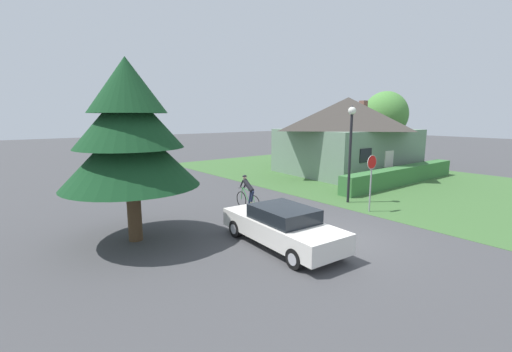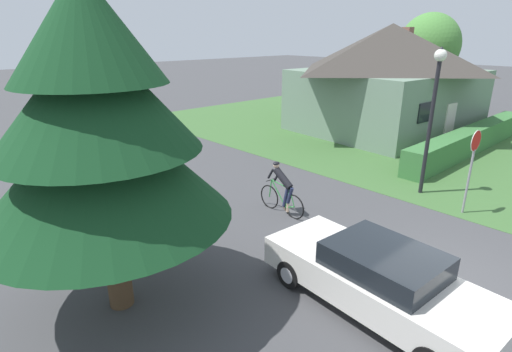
{
  "view_description": "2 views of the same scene",
  "coord_description": "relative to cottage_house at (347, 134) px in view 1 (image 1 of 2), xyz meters",
  "views": [
    {
      "loc": [
        -9.48,
        -7.47,
        4.33
      ],
      "look_at": [
        -0.37,
        4.08,
        1.75
      ],
      "focal_mm": 24.0,
      "sensor_mm": 36.0,
      "label": 1
    },
    {
      "loc": [
        -8.31,
        -2.64,
        5.23
      ],
      "look_at": [
        -0.79,
        5.46,
        1.28
      ],
      "focal_mm": 28.0,
      "sensor_mm": 36.0,
      "label": 2
    }
  ],
  "objects": [
    {
      "name": "deciduous_tree_right",
      "position": [
        7.11,
        1.2,
        1.47
      ],
      "size": [
        4.01,
        4.01,
        6.57
      ],
      "color": "#4C3823",
      "rests_on": "ground"
    },
    {
      "name": "ground_plane",
      "position": [
        -12.39,
        -8.96,
        -2.98
      ],
      "size": [
        140.0,
        140.0,
        0.0
      ],
      "primitive_type": "plane",
      "color": "#424244"
    },
    {
      "name": "conifer_tall_near",
      "position": [
        -18.06,
        -4.72,
        0.81
      ],
      "size": [
        4.59,
        4.59,
        6.25
      ],
      "color": "#4C3823",
      "rests_on": "ground"
    },
    {
      "name": "street_lamp",
      "position": [
        -7.73,
        -6.05,
        0.32
      ],
      "size": [
        0.38,
        0.38,
        4.86
      ],
      "color": "black",
      "rests_on": "ground"
    },
    {
      "name": "hedge_row",
      "position": [
        -0.99,
        -5.18,
        -2.43
      ],
      "size": [
        11.81,
        0.9,
        1.1
      ],
      "primitive_type": "cube",
      "color": "#387038",
      "rests_on": "ground"
    },
    {
      "name": "cyclist",
      "position": [
        -12.47,
        -3.9,
        -2.22
      ],
      "size": [
        0.44,
        1.83,
        1.62
      ],
      "rotation": [
        0.0,
        0.0,
        1.56
      ],
      "color": "black",
      "rests_on": "ground"
    },
    {
      "name": "grass_verge_right",
      "position": [
        -0.84,
        -4.96,
        -2.98
      ],
      "size": [
        16.0,
        36.0,
        0.01
      ],
      "primitive_type": "cube",
      "color": "#3D6633",
      "rests_on": "ground"
    },
    {
      "name": "stop_sign",
      "position": [
        -8.37,
        -7.71,
        -1.17
      ],
      "size": [
        0.64,
        0.07,
        2.61
      ],
      "rotation": [
        0.0,
        0.0,
        3.09
      ],
      "color": "gray",
      "rests_on": "ground"
    },
    {
      "name": "sedan_left_lane",
      "position": [
        -14.38,
        -8.34,
        -2.29
      ],
      "size": [
        2.07,
        4.85,
        1.38
      ],
      "rotation": [
        0.0,
        0.0,
        1.51
      ],
      "color": "silver",
      "rests_on": "ground"
    },
    {
      "name": "cottage_house",
      "position": [
        0.0,
        0.0,
        0.0
      ],
      "size": [
        10.17,
        8.93,
        5.74
      ],
      "rotation": [
        0.0,
        0.0,
        -0.08
      ],
      "color": "slate",
      "rests_on": "ground"
    }
  ]
}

